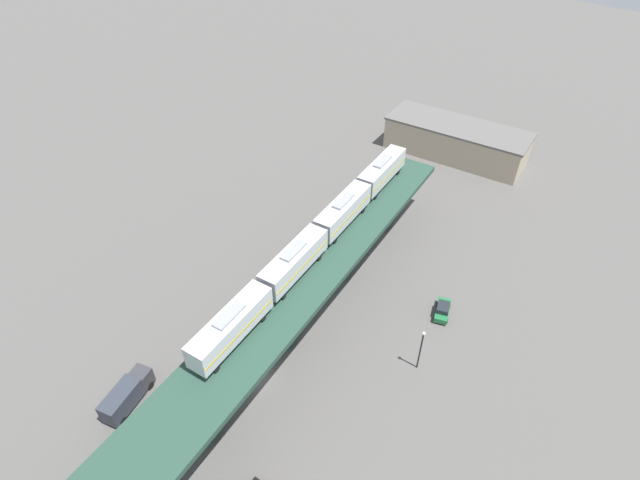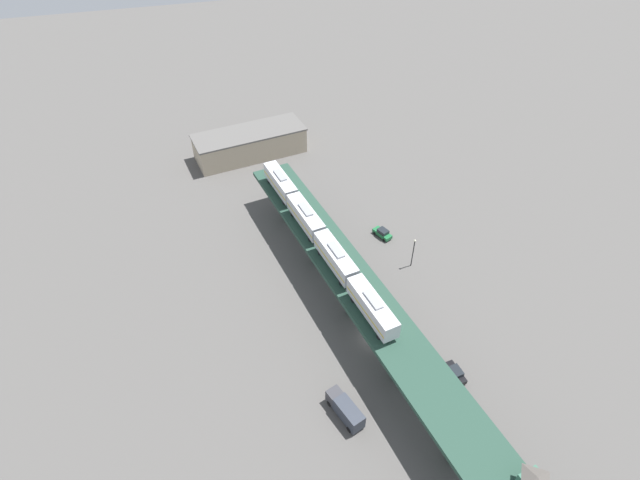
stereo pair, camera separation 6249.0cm
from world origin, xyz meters
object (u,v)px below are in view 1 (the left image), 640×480
Objects in this scene: delivery_truck at (127,395)px; warehouse_building at (456,140)px; street_car_green at (443,310)px; subway_train at (320,234)px; street_lamp at (421,347)px.

delivery_truck is 0.25× the size of warehouse_building.
street_car_green is 42.68m from delivery_truck.
subway_train is 31.13m from delivery_truck.
warehouse_building is (-5.34, 48.03, -7.32)m from subway_train.
subway_train reaches higher than delivery_truck.
street_lamp reaches higher than street_car_green.
subway_train reaches higher than street_lamp.
subway_train is 19.79m from street_lamp.
subway_train is 7.14× the size of street_lamp.
delivery_truck is 35.83m from street_lamp.
street_car_green is 0.16× the size of warehouse_building.
subway_train reaches higher than warehouse_building.
delivery_truck reaches higher than street_car_green.
street_car_green is 0.68× the size of street_lamp.
subway_train is 48.88m from warehouse_building.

